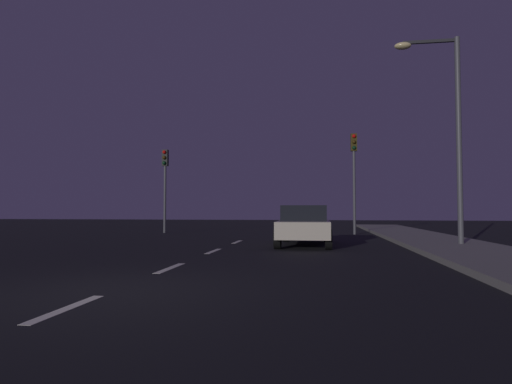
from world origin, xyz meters
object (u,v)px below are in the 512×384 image
car_stopped_ahead (305,225)px  street_lamp_right (448,119)px  traffic_signal_left (165,174)px  traffic_signal_right (354,164)px

car_stopped_ahead → street_lamp_right: street_lamp_right is taller
traffic_signal_left → traffic_signal_right: (10.20, 0.00, 0.40)m
traffic_signal_right → traffic_signal_left: bearing=-180.0°
traffic_signal_right → car_stopped_ahead: (-2.32, -7.05, -2.91)m
traffic_signal_left → street_lamp_right: bearing=-30.8°
car_stopped_ahead → traffic_signal_left: bearing=138.2°
traffic_signal_right → street_lamp_right: size_ratio=0.74×
traffic_signal_left → street_lamp_right: 14.77m
traffic_signal_left → street_lamp_right: street_lamp_right is taller
car_stopped_ahead → street_lamp_right: size_ratio=0.63×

